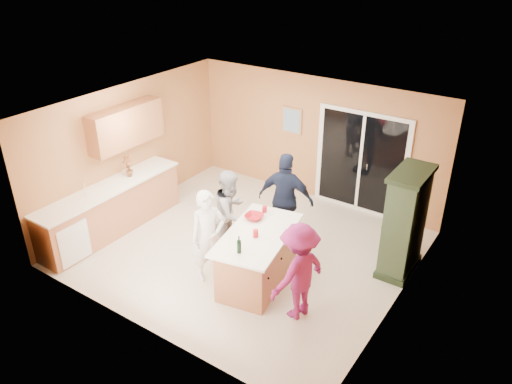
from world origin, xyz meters
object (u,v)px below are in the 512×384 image
Objects in this scene: green_hutch at (405,224)px; woman_magenta at (299,272)px; woman_navy at (286,199)px; woman_grey at (231,212)px; woman_white at (208,236)px; kitchen_island at (258,259)px.

green_hutch is 1.19× the size of woman_magenta.
green_hutch is 2.07m from woman_navy.
woman_white is at bearing -176.41° from woman_grey.
woman_navy is at bearing -45.78° from woman_grey.
woman_grey is 0.90× the size of woman_navy.
green_hutch is at bearing -18.76° from woman_white.
kitchen_island is 2.45m from green_hutch.
woman_navy is 1.13× the size of woman_magenta.
woman_magenta is (0.93, -0.33, 0.34)m from kitchen_island.
kitchen_island is at bearing -126.55° from woman_grey.
woman_grey is at bearing 44.69° from woman_white.
green_hutch is 1.05× the size of woman_navy.
woman_navy reaches higher than woman_white.
woman_grey is at bearing 39.70° from woman_navy.
woman_navy reaches higher than woman_magenta.
woman_magenta is at bearing -30.26° from kitchen_island.
kitchen_island is 1.08× the size of woman_navy.
woman_white is (-0.71, -0.35, 0.36)m from kitchen_island.
woman_navy is (-0.25, 1.28, 0.44)m from kitchen_island.
woman_grey is (-0.88, 0.48, 0.35)m from kitchen_island.
woman_white is (-2.50, -1.96, -0.10)m from green_hutch.
woman_magenta is at bearing -122.07° from woman_grey.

